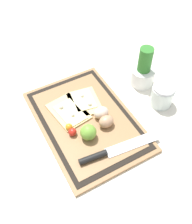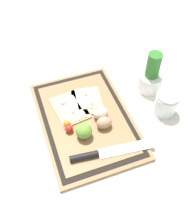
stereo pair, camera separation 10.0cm
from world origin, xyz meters
name	(u,v)px [view 2 (the right image)]	position (x,y,z in m)	size (l,w,h in m)	color
ground_plane	(86,120)	(0.00, 0.00, 0.00)	(6.00, 6.00, 0.00)	silver
cutting_board	(86,119)	(0.00, 0.00, 0.01)	(0.50, 0.34, 0.02)	#997047
pizza_slice_near	(70,108)	(-0.06, -0.05, 0.02)	(0.18, 0.14, 0.02)	#DBBC7F
pizza_slice_far	(87,100)	(-0.08, 0.03, 0.02)	(0.16, 0.13, 0.02)	#DBBC7F
knife	(99,154)	(0.17, -0.01, 0.02)	(0.06, 0.30, 0.02)	silver
egg_brown	(104,123)	(0.06, 0.05, 0.04)	(0.05, 0.06, 0.05)	tan
egg_pink	(101,113)	(0.02, 0.06, 0.04)	(0.05, 0.06, 0.05)	beige
lime	(84,131)	(0.08, -0.03, 0.05)	(0.06, 0.06, 0.06)	#70A838
cherry_tomato_red	(69,129)	(0.04, -0.08, 0.03)	(0.03, 0.03, 0.03)	red
cherry_tomato_yellow	(67,123)	(0.01, -0.08, 0.03)	(0.03, 0.03, 0.03)	orange
herb_pot	(151,77)	(-0.07, 0.31, 0.06)	(0.10, 0.10, 0.18)	white
sauce_jar	(166,104)	(0.06, 0.31, 0.04)	(0.09, 0.09, 0.09)	silver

